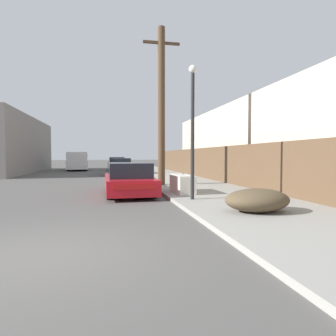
# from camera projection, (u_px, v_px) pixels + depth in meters

# --- Properties ---
(ground_plane) EXTENTS (220.00, 220.00, 0.00)m
(ground_plane) POSITION_uv_depth(u_px,v_px,m) (34.00, 257.00, 4.56)
(ground_plane) COLOR #4F4C49
(sidewalk_curb) EXTENTS (4.20, 63.00, 0.12)m
(sidewalk_curb) POSITION_uv_depth(u_px,v_px,m) (152.00, 171.00, 28.62)
(sidewalk_curb) COLOR gray
(sidewalk_curb) RESTS_ON ground
(discarded_fridge) EXTENTS (0.64, 1.75, 0.71)m
(discarded_fridge) POSITION_uv_depth(u_px,v_px,m) (182.00, 184.00, 11.61)
(discarded_fridge) COLOR silver
(discarded_fridge) RESTS_ON sidewalk_curb
(parked_sports_car_red) EXTENTS (1.90, 4.65, 1.27)m
(parked_sports_car_red) POSITION_uv_depth(u_px,v_px,m) (129.00, 180.00, 11.98)
(parked_sports_car_red) COLOR red
(parked_sports_car_red) RESTS_ON ground
(car_parked_mid) EXTENTS (2.11, 4.44, 1.35)m
(car_parked_mid) POSITION_uv_depth(u_px,v_px,m) (121.00, 167.00, 24.43)
(car_parked_mid) COLOR black
(car_parked_mid) RESTS_ON ground
(car_parked_far) EXTENTS (1.86, 4.31, 1.40)m
(car_parked_far) POSITION_uv_depth(u_px,v_px,m) (117.00, 164.00, 31.90)
(car_parked_far) COLOR black
(car_parked_far) RESTS_ON ground
(pickup_truck) EXTENTS (2.42, 5.51, 1.91)m
(pickup_truck) POSITION_uv_depth(u_px,v_px,m) (77.00, 162.00, 31.10)
(pickup_truck) COLOR silver
(pickup_truck) RESTS_ON ground
(utility_pole) EXTENTS (1.80, 0.35, 7.66)m
(utility_pole) POSITION_uv_depth(u_px,v_px,m) (161.00, 105.00, 14.61)
(utility_pole) COLOR #4C3826
(utility_pole) RESTS_ON sidewalk_curb
(street_lamp) EXTENTS (0.26, 0.26, 4.35)m
(street_lamp) POSITION_uv_depth(u_px,v_px,m) (193.00, 121.00, 9.70)
(street_lamp) COLOR #232326
(street_lamp) RESTS_ON sidewalk_curb
(brush_pile) EXTENTS (1.68, 1.22, 0.59)m
(brush_pile) POSITION_uv_depth(u_px,v_px,m) (257.00, 200.00, 7.59)
(brush_pile) COLOR brown
(brush_pile) RESTS_ON sidewalk_curb
(wooden_fence) EXTENTS (0.08, 30.29, 1.93)m
(wooden_fence) POSITION_uv_depth(u_px,v_px,m) (197.00, 162.00, 20.96)
(wooden_fence) COLOR brown
(wooden_fence) RESTS_ON sidewalk_curb
(building_right_house) EXTENTS (6.00, 22.03, 4.85)m
(building_right_house) POSITION_uv_depth(u_px,v_px,m) (267.00, 143.00, 20.00)
(building_right_house) COLOR beige
(building_right_house) RESTS_ON ground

